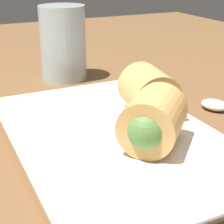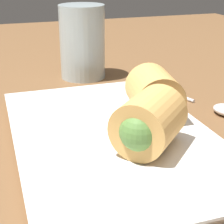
% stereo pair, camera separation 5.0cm
% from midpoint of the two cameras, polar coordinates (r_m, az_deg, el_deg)
% --- Properties ---
extents(table_surface, '(1.80, 1.40, 0.02)m').
position_cam_midpoint_polar(table_surface, '(0.45, -1.57, -5.68)').
color(table_surface, brown).
rests_on(table_surface, ground).
extents(serving_plate, '(0.34, 0.22, 0.01)m').
position_cam_midpoint_polar(serving_plate, '(0.44, -3.28, -3.91)').
color(serving_plate, white).
rests_on(serving_plate, table_surface).
extents(roll_front_left, '(0.09, 0.07, 0.06)m').
position_cam_midpoint_polar(roll_front_left, '(0.46, 2.81, 2.77)').
color(roll_front_left, '#DBA356').
rests_on(roll_front_left, serving_plate).
extents(roll_front_right, '(0.09, 0.09, 0.06)m').
position_cam_midpoint_polar(roll_front_right, '(0.38, 2.47, -1.54)').
color(roll_front_right, '#DBA356').
rests_on(roll_front_right, serving_plate).
extents(spoon, '(0.20, 0.09, 0.01)m').
position_cam_midpoint_polar(spoon, '(0.55, 11.22, 1.46)').
color(spoon, silver).
rests_on(spoon, table_surface).
extents(drinking_glass, '(0.08, 0.08, 0.13)m').
position_cam_midpoint_polar(drinking_glass, '(0.67, -9.64, 10.29)').
color(drinking_glass, silver).
rests_on(drinking_glass, table_surface).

